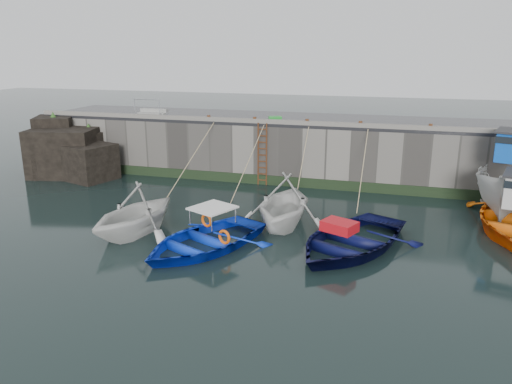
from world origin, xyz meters
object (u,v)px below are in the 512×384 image
(boat_far_white, at_px, (512,185))
(boat_near_white, at_px, (136,233))
(boat_near_blue, at_px, (203,247))
(boat_near_navy, at_px, (350,248))
(fish_crate, at_px, (275,119))
(bollard_c, at_px, (307,122))
(ladder, at_px, (262,155))
(boat_near_blacktrim, at_px, (284,224))
(bollard_b, at_px, (255,120))
(bollard_e, at_px, (430,127))
(bollard_d, at_px, (360,124))
(bollard_a, at_px, (209,118))

(boat_far_white, bearing_deg, boat_near_white, -136.65)
(boat_near_blue, relative_size, boat_near_navy, 0.92)
(fish_crate, distance_m, bollard_c, 1.83)
(boat_near_white, bearing_deg, boat_near_navy, 17.40)
(boat_near_blue, bearing_deg, boat_near_navy, 39.76)
(fish_crate, bearing_deg, ladder, -136.89)
(boat_near_blacktrim, relative_size, bollard_b, 16.14)
(boat_near_blue, height_order, boat_far_white, boat_far_white)
(boat_near_navy, xyz_separation_m, boat_far_white, (6.24, 6.35, 1.11))
(ladder, distance_m, boat_near_blacktrim, 6.27)
(boat_near_navy, distance_m, bollard_b, 10.13)
(boat_near_blue, distance_m, bollard_e, 12.37)
(bollard_c, xyz_separation_m, bollard_d, (2.60, 0.00, 0.00))
(bollard_c, bearing_deg, boat_near_blacktrim, -87.73)
(boat_near_blue, bearing_deg, bollard_e, 73.67)
(boat_far_white, bearing_deg, bollard_e, 176.27)
(ladder, relative_size, boat_near_blue, 0.62)
(fish_crate, relative_size, bollard_a, 2.38)
(boat_far_white, relative_size, bollard_e, 26.03)
(ladder, relative_size, bollard_e, 11.43)
(boat_near_blacktrim, xyz_separation_m, bollard_d, (2.37, 5.89, 3.30))
(boat_near_blue, relative_size, boat_near_blacktrim, 1.15)
(boat_near_blue, relative_size, bollard_b, 18.57)
(boat_near_white, bearing_deg, bollard_d, 59.88)
(boat_near_white, xyz_separation_m, boat_near_blacktrim, (5.23, 2.54, 0.00))
(bollard_d, bearing_deg, ladder, -176.00)
(boat_near_navy, distance_m, bollard_d, 8.35)
(ladder, relative_size, bollard_a, 11.43)
(boat_near_blue, height_order, bollard_d, bollard_d)
(boat_near_navy, bearing_deg, boat_far_white, 68.98)
(boat_near_navy, bearing_deg, bollard_b, 150.37)
(boat_near_blue, relative_size, bollard_e, 18.57)
(boat_near_blacktrim, height_order, bollard_c, bollard_c)
(bollard_e, bearing_deg, boat_far_white, -20.58)
(boat_near_navy, distance_m, fish_crate, 10.04)
(boat_near_navy, height_order, bollard_d, bollard_d)
(bollard_c, relative_size, bollard_e, 1.00)
(boat_near_navy, xyz_separation_m, fish_crate, (-4.80, 8.17, 3.30))
(boat_near_white, distance_m, boat_near_blue, 3.09)
(ladder, xyz_separation_m, boat_near_white, (-2.80, -8.10, -1.59))
(boat_near_white, height_order, bollard_c, bollard_c)
(bollard_a, bearing_deg, boat_near_navy, -42.89)
(boat_near_blacktrim, bearing_deg, bollard_b, 115.76)
(fish_crate, relative_size, bollard_b, 2.38)
(bollard_a, relative_size, bollard_c, 1.00)
(ladder, relative_size, boat_near_blacktrim, 0.71)
(boat_near_blue, distance_m, boat_far_white, 13.70)
(boat_near_blue, distance_m, fish_crate, 10.11)
(ladder, distance_m, fish_crate, 1.96)
(boat_far_white, bearing_deg, boat_near_navy, -117.67)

